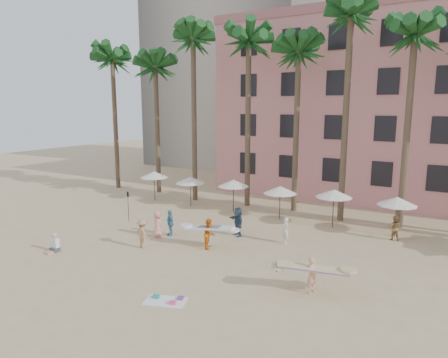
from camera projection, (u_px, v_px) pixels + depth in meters
ground at (196, 286)px, 18.75m from camera, size 120.00×120.00×0.00m
pink_hotel at (422, 110)px, 35.87m from camera, size 35.00×14.00×16.00m
palm_row at (317, 41)px, 28.87m from camera, size 44.40×5.40×16.30m
umbrella_row at (256, 186)px, 30.42m from camera, size 22.50×2.70×2.73m
beach_towel at (167, 300)px, 17.33m from camera, size 2.03×1.54×0.14m
carrier_yellow at (312, 273)px, 17.94m from camera, size 3.21×1.94×1.70m
carrier_white at (209, 232)px, 23.67m from camera, size 3.06×1.37×1.78m
beachgoers at (221, 226)px, 25.20m from camera, size 14.08×9.89×1.90m
paddle at (128, 203)px, 29.04m from camera, size 0.18×0.04×2.23m
seated_man at (54, 246)px, 23.13m from camera, size 0.46×0.81×1.05m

